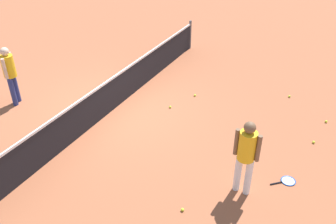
# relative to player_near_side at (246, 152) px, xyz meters

# --- Properties ---
(ground_plane) EXTENTS (40.00, 40.00, 0.00)m
(ground_plane) POSITION_rel_player_near_side_xyz_m (1.46, 4.17, -1.01)
(ground_plane) COLOR #9E5638
(court_net) EXTENTS (10.09, 0.09, 1.07)m
(court_net) POSITION_rel_player_near_side_xyz_m (1.46, 4.17, -0.51)
(court_net) COLOR #4C4C51
(court_net) RESTS_ON ground_plane
(player_near_side) EXTENTS (0.35, 0.52, 1.70)m
(player_near_side) POSITION_rel_player_near_side_xyz_m (0.00, 0.00, 0.00)
(player_near_side) COLOR white
(player_near_side) RESTS_ON ground_plane
(player_far_side) EXTENTS (0.51, 0.45, 1.70)m
(player_far_side) POSITION_rel_player_near_side_xyz_m (0.40, 6.83, 0.00)
(player_far_side) COLOR navy
(player_far_side) RESTS_ON ground_plane
(tennis_racket_near_player) EXTENTS (0.53, 0.54, 0.03)m
(tennis_racket_near_player) POSITION_rel_player_near_side_xyz_m (0.72, -0.79, -1.00)
(tennis_racket_near_player) COLOR blue
(tennis_racket_near_player) RESTS_ON ground_plane
(tennis_ball_near_player) EXTENTS (0.07, 0.07, 0.07)m
(tennis_ball_near_player) POSITION_rel_player_near_side_xyz_m (-1.06, 0.82, -0.98)
(tennis_ball_near_player) COLOR #C6E033
(tennis_ball_near_player) RESTS_ON ground_plane
(tennis_ball_by_net) EXTENTS (0.07, 0.07, 0.07)m
(tennis_ball_by_net) POSITION_rel_player_near_side_xyz_m (2.21, 2.80, -0.98)
(tennis_ball_by_net) COLOR #C6E033
(tennis_ball_by_net) RESTS_ON ground_plane
(tennis_ball_midcourt) EXTENTS (0.07, 0.07, 0.07)m
(tennis_ball_midcourt) POSITION_rel_player_near_side_xyz_m (3.14, 2.45, -0.98)
(tennis_ball_midcourt) COLOR #C6E033
(tennis_ball_midcourt) RESTS_ON ground_plane
(tennis_ball_baseline) EXTENTS (0.07, 0.07, 0.07)m
(tennis_ball_baseline) POSITION_rel_player_near_side_xyz_m (2.39, -1.06, -0.98)
(tennis_ball_baseline) COLOR #C6E033
(tennis_ball_baseline) RESTS_ON ground_plane
(tennis_ball_stray_left) EXTENTS (0.07, 0.07, 0.07)m
(tennis_ball_stray_left) POSITION_rel_player_near_side_xyz_m (4.39, -0.05, -0.98)
(tennis_ball_stray_left) COLOR #C6E033
(tennis_ball_stray_left) RESTS_ON ground_plane
(tennis_ball_stray_right) EXTENTS (0.07, 0.07, 0.07)m
(tennis_ball_stray_right) POSITION_rel_player_near_side_xyz_m (3.48, -1.20, -0.98)
(tennis_ball_stray_right) COLOR #C6E033
(tennis_ball_stray_right) RESTS_ON ground_plane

